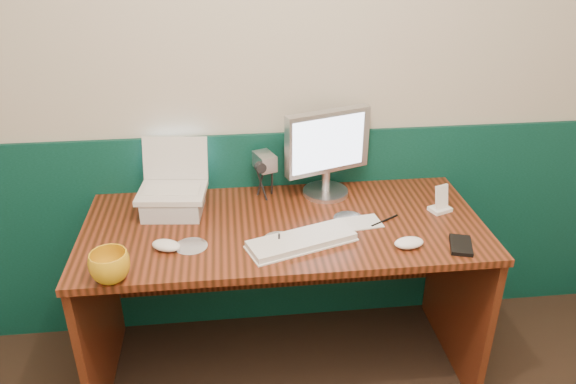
{
  "coord_description": "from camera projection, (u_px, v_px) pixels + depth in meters",
  "views": [
    {
      "loc": [
        -0.18,
        -0.55,
        1.89
      ],
      "look_at": [
        0.02,
        1.23,
        0.97
      ],
      "focal_mm": 35.0,
      "sensor_mm": 36.0,
      "label": 1
    }
  ],
  "objects": [
    {
      "name": "back_wall",
      "position": [
        270.0,
        77.0,
        2.35
      ],
      "size": [
        3.5,
        0.04,
        2.5
      ],
      "primitive_type": "cube",
      "color": "beige",
      "rests_on": "ground"
    },
    {
      "name": "wainscot",
      "position": [
        273.0,
        232.0,
        2.68
      ],
      "size": [
        3.48,
        0.02,
        1.0
      ],
      "primitive_type": "cube",
      "color": "#073125",
      "rests_on": "ground"
    },
    {
      "name": "desk",
      "position": [
        284.0,
        299.0,
        2.42
      ],
      "size": [
        1.6,
        0.7,
        0.75
      ],
      "primitive_type": "cube",
      "color": "#341709",
      "rests_on": "ground"
    },
    {
      "name": "laptop_riser",
      "position": [
        173.0,
        204.0,
        2.31
      ],
      "size": [
        0.25,
        0.22,
        0.08
      ],
      "primitive_type": "cube",
      "rotation": [
        0.0,
        0.0,
        -0.1
      ],
      "color": "silver",
      "rests_on": "desk"
    },
    {
      "name": "laptop",
      "position": [
        170.0,
        170.0,
        2.24
      ],
      "size": [
        0.29,
        0.24,
        0.23
      ],
      "primitive_type": null,
      "rotation": [
        0.0,
        0.0,
        -0.1
      ],
      "color": "silver",
      "rests_on": "laptop_riser"
    },
    {
      "name": "monitor",
      "position": [
        327.0,
        154.0,
        2.4
      ],
      "size": [
        0.39,
        0.23,
        0.38
      ],
      "primitive_type": null,
      "rotation": [
        0.0,
        0.0,
        0.33
      ],
      "color": "silver",
      "rests_on": "desk"
    },
    {
      "name": "keyboard",
      "position": [
        302.0,
        241.0,
        2.11
      ],
      "size": [
        0.43,
        0.26,
        0.02
      ],
      "primitive_type": "cube",
      "rotation": [
        0.0,
        0.0,
        0.33
      ],
      "color": "white",
      "rests_on": "desk"
    },
    {
      "name": "mouse_right",
      "position": [
        409.0,
        243.0,
        2.09
      ],
      "size": [
        0.12,
        0.08,
        0.04
      ],
      "primitive_type": "ellipsoid",
      "rotation": [
        0.0,
        0.0,
        0.13
      ],
      "color": "white",
      "rests_on": "desk"
    },
    {
      "name": "mouse_left",
      "position": [
        166.0,
        245.0,
        2.07
      ],
      "size": [
        0.13,
        0.11,
        0.04
      ],
      "primitive_type": "ellipsoid",
      "rotation": [
        0.0,
        0.0,
        -0.4
      ],
      "color": "white",
      "rests_on": "desk"
    },
    {
      "name": "mug",
      "position": [
        110.0,
        267.0,
        1.89
      ],
      "size": [
        0.14,
        0.14,
        0.11
      ],
      "primitive_type": "imported",
      "rotation": [
        0.0,
        0.0,
        -0.06
      ],
      "color": "gold",
      "rests_on": "desk"
    },
    {
      "name": "camcorder",
      "position": [
        265.0,
        176.0,
        2.42
      ],
      "size": [
        0.12,
        0.15,
        0.19
      ],
      "primitive_type": null,
      "rotation": [
        0.0,
        0.0,
        0.35
      ],
      "color": "#B0B0B5",
      "rests_on": "desk"
    },
    {
      "name": "cd_spindle",
      "position": [
        279.0,
        242.0,
        2.1
      ],
      "size": [
        0.12,
        0.12,
        0.03
      ],
      "primitive_type": "cylinder",
      "color": "silver",
      "rests_on": "desk"
    },
    {
      "name": "cd_loose_a",
      "position": [
        191.0,
        246.0,
        2.1
      ],
      "size": [
        0.12,
        0.12,
        0.0
      ],
      "primitive_type": "cylinder",
      "color": "silver",
      "rests_on": "desk"
    },
    {
      "name": "cd_loose_b",
      "position": [
        348.0,
        218.0,
        2.29
      ],
      "size": [
        0.12,
        0.12,
        0.0
      ],
      "primitive_type": "cylinder",
      "color": "#B1B8C1",
      "rests_on": "desk"
    },
    {
      "name": "pen",
      "position": [
        385.0,
        221.0,
        2.26
      ],
      "size": [
        0.13,
        0.08,
        0.01
      ],
      "primitive_type": "cylinder",
      "rotation": [
        0.0,
        1.57,
        0.54
      ],
      "color": "black",
      "rests_on": "desk"
    },
    {
      "name": "papers",
      "position": [
        360.0,
        223.0,
        2.25
      ],
      "size": [
        0.18,
        0.13,
        0.0
      ],
      "primitive_type": "cube",
      "rotation": [
        0.0,
        0.0,
        0.14
      ],
      "color": "white",
      "rests_on": "desk"
    },
    {
      "name": "dock",
      "position": [
        440.0,
        209.0,
        2.34
      ],
      "size": [
        0.1,
        0.09,
        0.02
      ],
      "primitive_type": "cube",
      "rotation": [
        0.0,
        0.0,
        0.36
      ],
      "color": "white",
      "rests_on": "desk"
    },
    {
      "name": "music_player",
      "position": [
        442.0,
        197.0,
        2.31
      ],
      "size": [
        0.06,
        0.05,
        0.1
      ],
      "primitive_type": "cube",
      "rotation": [
        -0.17,
        0.0,
        0.36
      ],
      "color": "white",
      "rests_on": "dock"
    },
    {
      "name": "pda",
      "position": [
        461.0,
        245.0,
        2.09
      ],
      "size": [
        0.11,
        0.15,
        0.02
      ],
      "primitive_type": "cube",
      "rotation": [
        0.0,
        0.0,
        -0.3
      ],
      "color": "black",
      "rests_on": "desk"
    }
  ]
}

